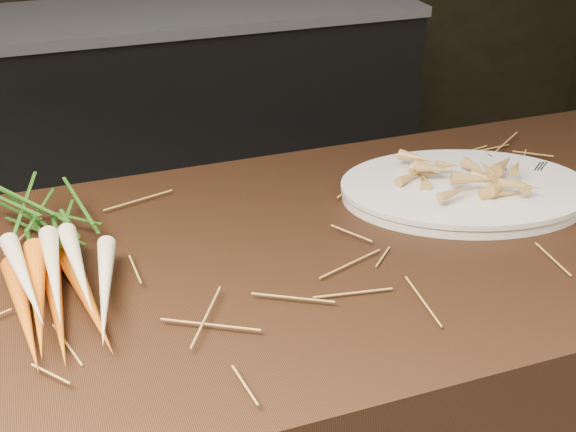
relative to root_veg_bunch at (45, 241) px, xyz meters
The scene contains 6 objects.
back_counter 1.96m from the root_veg_bunch, 71.86° to the left, with size 1.82×0.62×0.84m.
straw_bedding 0.30m from the root_veg_bunch, 15.74° to the right, with size 1.40×0.60×0.02m, color #B07F3D, non-canonical shape.
root_veg_bunch is the anchor object (origin of this frame).
serving_platter 0.71m from the root_veg_bunch, ahead, with size 0.43×0.29×0.02m, color white, non-canonical shape.
roasted_veg_heap 0.71m from the root_veg_bunch, ahead, with size 0.21×0.15×0.05m, color tan, non-canonical shape.
serving_fork 0.85m from the root_veg_bunch, ahead, with size 0.01×0.16×0.00m, color silver.
Camera 1 is at (-0.25, -0.60, 1.50)m, focal length 45.00 mm.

